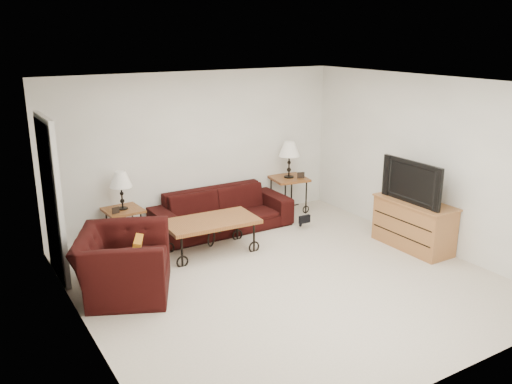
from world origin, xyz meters
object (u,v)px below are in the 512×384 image
Objects in this scene: side_table_right at (288,195)px; backpack at (301,215)px; television at (416,181)px; tv_stand at (413,225)px; side_table_left at (124,227)px; armchair at (124,263)px; coffee_table at (211,236)px; sofa at (222,211)px; lamp_left at (121,190)px; lamp_right at (289,160)px.

side_table_right is 0.78m from backpack.
tv_stand is at bearing 90.00° from television.
side_table_left is 1.58m from armchair.
armchair is at bearing -158.35° from coffee_table.
backpack is at bearing -25.06° from sofa.
sofa is at bearing -135.96° from television.
lamp_left reaches higher than coffee_table.
tv_stand reaches higher than side_table_right.
sofa is at bearing -6.62° from side_table_left.
tv_stand is at bearing -32.41° from lamp_left.
backpack is (1.17, -0.54, -0.13)m from sofa.
lamp_left reaches higher than tv_stand.
tv_stand reaches higher than backpack.
side_table_right is 1.61× the size of backpack.
tv_stand is 1.82m from backpack.
armchair reaches higher than sofa.
lamp_right is at bearing 0.00° from side_table_right.
coffee_table is at bearing -42.65° from lamp_left.
armchair reaches higher than backpack.
television is (3.60, -2.30, 0.74)m from side_table_left.
side_table_right is 2.48m from television.
tv_stand reaches higher than sofa.
side_table_left is 4.29m from tv_stand.
side_table_left is 0.57m from lamp_left.
lamp_left is 0.48× the size of armchair.
lamp_left is at bearing -122.55° from television.
armchair reaches higher than side_table_left.
tv_stand reaches higher than coffee_table.
side_table_right is 2.18m from coffee_table.
backpack is at bearing -109.40° from lamp_right.
coffee_table is at bearing -155.31° from lamp_right.
side_table_left is 0.89× the size of lamp_right.
side_table_right reaches higher than backpack.
side_table_right is at bearing 24.69° from coffee_table.
side_table_right is 0.54× the size of tv_stand.
lamp_right is at bearing -41.66° from armchair.
side_table_right reaches higher than coffee_table.
sofa is 1.56m from side_table_left.
side_table_right is (1.42, 0.18, -0.01)m from sofa.
coffee_table is at bearing -155.31° from side_table_right.
lamp_right reaches higher than sofa.
lamp_left is at bearing 173.38° from sofa.
tv_stand is 1.12× the size of television.
lamp_left is at bearing 6.95° from armchair.
armchair is 1.00× the size of tv_stand.
sofa reaches higher than side_table_right.
side_table_left is 3.05m from lamp_right.
tv_stand is 0.67m from television.
lamp_right reaches higher than armchair.
television is at bearing -76.16° from armchair.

